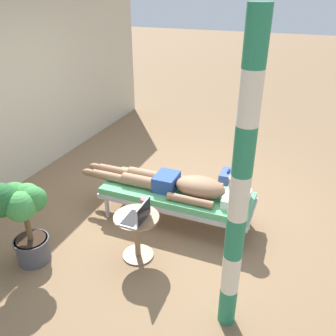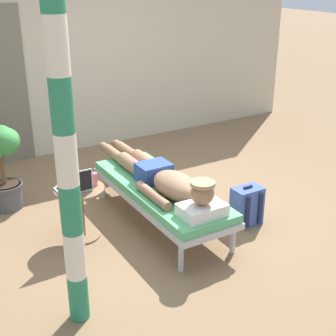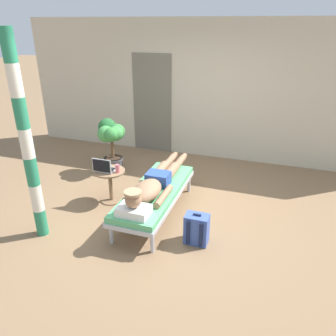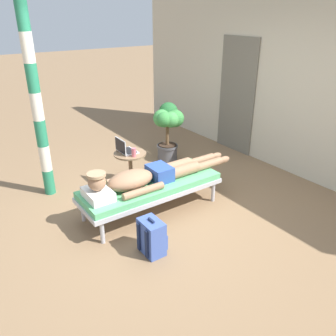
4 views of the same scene
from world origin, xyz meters
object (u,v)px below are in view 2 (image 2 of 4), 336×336
backpack (246,206)px  porch_post (66,159)px  person_reclining (164,179)px  laptop (75,186)px  side_table (80,204)px  lounge_chair (161,192)px  drink_glass (94,179)px

backpack → porch_post: (-2.00, -0.49, 1.09)m
person_reclining → laptop: bearing=169.6°
laptop → backpack: laptop is taller
side_table → backpack: side_table is taller
lounge_chair → laptop: laptop is taller
person_reclining → lounge_chair: bearing=90.0°
lounge_chair → side_table: bearing=169.6°
laptop → drink_glass: 0.21m
drink_glass → laptop: bearing=-170.8°
person_reclining → laptop: laptop is taller
drink_glass → porch_post: bearing=-119.3°
drink_glass → backpack: 1.57m
drink_glass → backpack: bearing=-23.1°
drink_glass → person_reclining: bearing=-16.4°
backpack → porch_post: bearing=-166.4°
side_table → porch_post: bearing=-112.6°
side_table → backpack: (1.55, -0.61, -0.16)m
person_reclining → backpack: bearing=-28.4°
backpack → laptop: bearing=160.7°
laptop → drink_glass: size_ratio=2.42×
laptop → porch_post: bearing=-110.7°
laptop → backpack: (1.61, -0.56, -0.39)m
lounge_chair → side_table: (-0.80, 0.15, 0.01)m
person_reclining → backpack: size_ratio=5.12×
side_table → backpack: 1.67m
side_table → backpack: bearing=-21.6°
drink_glass → porch_post: porch_post is taller
lounge_chair → person_reclining: person_reclining is taller
lounge_chair → person_reclining: 0.18m
side_table → porch_post: porch_post is taller
lounge_chair → porch_post: size_ratio=0.73×
laptop → porch_post: porch_post is taller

